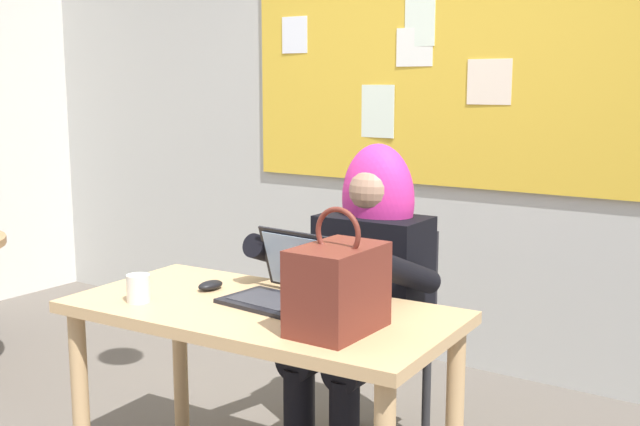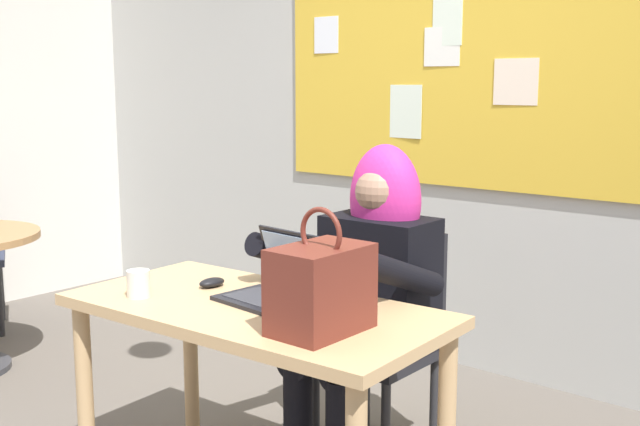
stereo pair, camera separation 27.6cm
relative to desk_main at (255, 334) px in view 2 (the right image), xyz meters
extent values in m
cube|color=#B2B2AD|center=(-0.12, 1.75, 0.86)|extent=(6.15, 0.10, 2.99)
cube|color=gold|center=(-0.12, 1.69, 0.92)|extent=(2.40, 0.02, 1.20)
cube|color=white|center=(-0.29, 1.67, 1.15)|extent=(0.17, 0.00, 0.25)
cube|color=white|center=(-0.55, 1.67, 0.69)|extent=(0.24, 0.02, 0.28)
cube|color=#F4E0C6|center=(0.09, 1.67, 0.85)|extent=(0.23, 0.01, 0.22)
cube|color=white|center=(-0.32, 1.67, 1.02)|extent=(0.21, 0.01, 0.20)
cube|color=white|center=(-1.08, 1.67, 1.11)|extent=(0.17, 0.01, 0.20)
cube|color=tan|center=(0.00, 0.00, 0.08)|extent=(1.34, 0.72, 0.04)
cylinder|color=tan|center=(-0.58, -0.30, -0.28)|extent=(0.06, 0.06, 0.70)
cylinder|color=tan|center=(-0.61, 0.23, -0.28)|extent=(0.06, 0.06, 0.70)
cube|color=black|center=(0.07, 0.60, -0.21)|extent=(0.42, 0.42, 0.04)
cube|color=black|center=(0.07, 0.79, 0.03)|extent=(0.38, 0.04, 0.45)
cylinder|color=#262628|center=(-0.10, 0.43, -0.43)|extent=(0.04, 0.04, 0.40)
cylinder|color=#262628|center=(0.24, 0.77, -0.43)|extent=(0.04, 0.04, 0.40)
cylinder|color=#262628|center=(-0.10, 0.77, -0.43)|extent=(0.04, 0.04, 0.40)
cylinder|color=black|center=(-0.02, 0.24, -0.41)|extent=(0.11, 0.11, 0.44)
cylinder|color=black|center=(0.17, 0.41, -0.16)|extent=(0.16, 0.42, 0.15)
cylinder|color=black|center=(-0.03, 0.41, -0.16)|extent=(0.16, 0.42, 0.15)
cube|color=black|center=(0.07, 0.62, 0.07)|extent=(0.43, 0.27, 0.52)
cylinder|color=black|center=(0.32, 0.40, 0.18)|extent=(0.10, 0.46, 0.24)
cylinder|color=black|center=(-0.18, 0.39, 0.18)|extent=(0.10, 0.46, 0.24)
sphere|color=#A37A60|center=(0.07, 0.62, 0.43)|extent=(0.20, 0.20, 0.20)
ellipsoid|color=#D82D8C|center=(0.07, 0.65, 0.39)|extent=(0.30, 0.23, 0.44)
cube|color=black|center=(0.02, 0.04, 0.11)|extent=(0.35, 0.25, 0.01)
cube|color=#333338|center=(0.02, 0.04, 0.12)|extent=(0.29, 0.19, 0.00)
cube|color=black|center=(0.03, 0.19, 0.23)|extent=(0.33, 0.10, 0.22)
cube|color=#99B7E0|center=(0.03, 0.18, 0.22)|extent=(0.29, 0.08, 0.19)
ellipsoid|color=black|center=(-0.28, 0.06, 0.12)|extent=(0.07, 0.11, 0.03)
cube|color=maroon|center=(0.36, -0.08, 0.23)|extent=(0.20, 0.30, 0.26)
torus|color=maroon|center=(0.36, -0.08, 0.40)|extent=(0.16, 0.02, 0.16)
cylinder|color=silver|center=(-0.37, -0.19, 0.15)|extent=(0.08, 0.08, 0.09)
cylinder|color=#262628|center=(-2.47, 0.37, -0.42)|extent=(0.04, 0.04, 0.42)
cylinder|color=#262628|center=(-2.77, 0.53, -0.42)|extent=(0.04, 0.04, 0.42)
camera|label=1|loc=(1.57, -1.95, 0.84)|focal=43.57mm
camera|label=2|loc=(1.79, -1.78, 0.84)|focal=43.57mm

